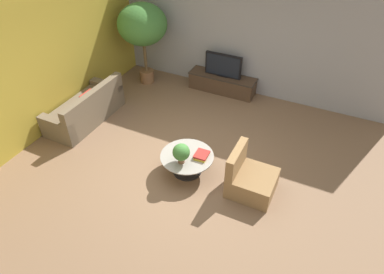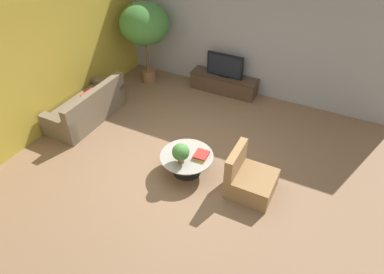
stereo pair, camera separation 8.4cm
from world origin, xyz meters
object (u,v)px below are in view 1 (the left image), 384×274
couch_by_wall (86,110)px  coffee_table (187,160)px  media_console (222,83)px  potted_palm_tall (142,26)px  television (223,65)px  armchair_wicker (250,179)px  potted_plant_tabletop (181,153)px

couch_by_wall → coffee_table: bearing=79.5°
media_console → couch_by_wall: couch_by_wall is taller
media_console → coffee_table: 3.13m
coffee_table → potted_palm_tall: potted_palm_tall is taller
television → couch_by_wall: size_ratio=0.49×
television → armchair_wicker: 3.52m
potted_palm_tall → potted_plant_tabletop: bearing=-48.6°
coffee_table → couch_by_wall: couch_by_wall is taller
media_console → potted_plant_tabletop: size_ratio=4.36×
television → potted_plant_tabletop: (0.51, -3.29, -0.10)m
armchair_wicker → potted_palm_tall: (-3.75, 2.61, 1.27)m
potted_plant_tabletop → armchair_wicker: bearing=11.8°
potted_plant_tabletop → couch_by_wall: bearing=165.5°
coffee_table → armchair_wicker: bearing=2.5°
media_console → coffee_table: bearing=-80.4°
media_console → couch_by_wall: bearing=-132.0°
couch_by_wall → potted_plant_tabletop: size_ratio=4.81×
media_console → armchair_wicker: bearing=-60.2°
coffee_table → couch_by_wall: bearing=169.5°
potted_plant_tabletop → media_console: bearing=98.8°
potted_palm_tall → potted_plant_tabletop: size_ratio=5.26×
television → potted_palm_tall: 2.21m
television → potted_palm_tall: bearing=-168.1°
television → coffee_table: television is taller
television → couch_by_wall: (-2.31, -2.56, -0.44)m
couch_by_wall → potted_plant_tabletop: couch_by_wall is taller
television → couch_by_wall: 3.47m
couch_by_wall → potted_palm_tall: bearing=172.2°
couch_by_wall → armchair_wicker: bearing=83.3°
media_console → coffee_table: size_ratio=1.73×
couch_by_wall → armchair_wicker: 4.07m
media_console → potted_palm_tall: (-2.01, -0.43, 1.31)m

